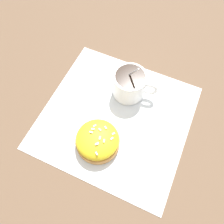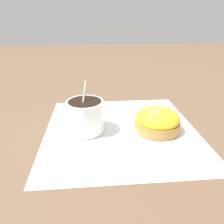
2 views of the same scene
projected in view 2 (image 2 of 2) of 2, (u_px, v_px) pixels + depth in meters
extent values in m
plane|color=brown|center=(121.00, 130.00, 0.50)|extent=(3.00, 3.00, 0.00)
cube|color=white|center=(121.00, 129.00, 0.50)|extent=(0.34, 0.35, 0.00)
cylinder|color=white|center=(85.00, 115.00, 0.48)|extent=(0.08, 0.08, 0.07)
cylinder|color=black|center=(85.00, 103.00, 0.47)|extent=(0.07, 0.07, 0.01)
torus|color=white|center=(83.00, 107.00, 0.52)|extent=(0.02, 0.04, 0.04)
ellipsoid|color=silver|center=(90.00, 121.00, 0.51)|extent=(0.02, 0.03, 0.01)
cylinder|color=silver|center=(83.00, 106.00, 0.46)|extent=(0.02, 0.05, 0.10)
cylinder|color=#C18442|center=(157.00, 125.00, 0.49)|extent=(0.10, 0.10, 0.02)
ellipsoid|color=yellow|center=(158.00, 118.00, 0.48)|extent=(0.10, 0.10, 0.04)
cube|color=white|center=(171.00, 108.00, 0.49)|extent=(0.01, 0.01, 0.00)
cube|color=white|center=(164.00, 107.00, 0.48)|extent=(0.01, 0.01, 0.00)
cube|color=white|center=(158.00, 106.00, 0.49)|extent=(0.01, 0.00, 0.00)
cube|color=white|center=(152.00, 109.00, 0.47)|extent=(0.01, 0.01, 0.00)
cube|color=white|center=(164.00, 108.00, 0.48)|extent=(0.01, 0.01, 0.00)
cube|color=white|center=(158.00, 107.00, 0.48)|extent=(0.01, 0.00, 0.00)
cube|color=white|center=(151.00, 113.00, 0.46)|extent=(0.01, 0.01, 0.00)
cube|color=white|center=(159.00, 112.00, 0.46)|extent=(0.00, 0.01, 0.00)
cube|color=white|center=(146.00, 109.00, 0.48)|extent=(0.01, 0.01, 0.00)
cube|color=white|center=(151.00, 105.00, 0.50)|extent=(0.01, 0.01, 0.00)
cube|color=white|center=(155.00, 112.00, 0.46)|extent=(0.01, 0.01, 0.00)
cube|color=white|center=(146.00, 107.00, 0.50)|extent=(0.01, 0.01, 0.00)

